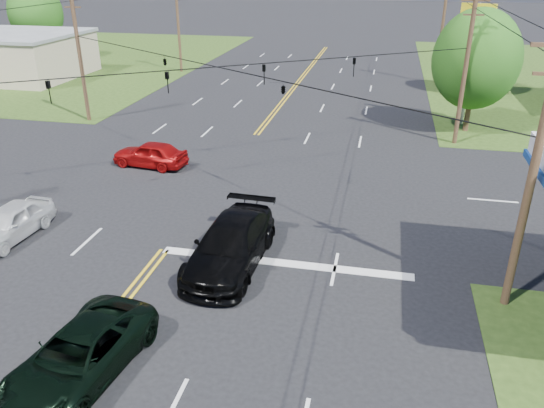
% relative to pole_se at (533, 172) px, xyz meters
% --- Properties ---
extents(ground, '(280.00, 280.00, 0.00)m').
position_rel_pole_se_xyz_m(ground, '(-13.00, 9.00, -4.92)').
color(ground, black).
rests_on(ground, ground).
extents(grass_nw, '(46.00, 48.00, 0.03)m').
position_rel_pole_se_xyz_m(grass_nw, '(-48.00, 41.00, -4.92)').
color(grass_nw, '#294215').
rests_on(grass_nw, ground).
extents(stop_bar, '(10.00, 0.50, 0.02)m').
position_rel_pole_se_xyz_m(stop_bar, '(-8.00, 1.00, -4.92)').
color(stop_bar, silver).
rests_on(stop_bar, ground).
extents(pole_se, '(1.60, 0.28, 9.50)m').
position_rel_pole_se_xyz_m(pole_se, '(0.00, 0.00, 0.00)').
color(pole_se, '#452E1D').
rests_on(pole_se, ground).
extents(pole_nw, '(1.60, 0.28, 9.50)m').
position_rel_pole_se_xyz_m(pole_nw, '(-26.00, 18.00, 0.00)').
color(pole_nw, '#452E1D').
rests_on(pole_nw, ground).
extents(pole_ne, '(1.60, 0.28, 9.50)m').
position_rel_pole_se_xyz_m(pole_ne, '(0.00, 18.00, 0.00)').
color(pole_ne, '#452E1D').
rests_on(pole_ne, ground).
extents(pole_left_far, '(1.60, 0.28, 10.00)m').
position_rel_pole_se_xyz_m(pole_left_far, '(-26.00, 37.00, 0.25)').
color(pole_left_far, '#452E1D').
rests_on(pole_left_far, ground).
extents(pole_right_far, '(1.60, 0.28, 10.00)m').
position_rel_pole_se_xyz_m(pole_right_far, '(0.00, 37.00, 0.25)').
color(pole_right_far, '#452E1D').
rests_on(pole_right_far, ground).
extents(span_wire_signals, '(26.00, 18.00, 1.13)m').
position_rel_pole_se_xyz_m(span_wire_signals, '(-13.00, 9.00, 1.08)').
color(span_wire_signals, black).
rests_on(span_wire_signals, ground).
extents(power_lines, '(26.04, 100.00, 0.64)m').
position_rel_pole_se_xyz_m(power_lines, '(-13.00, 7.00, 3.68)').
color(power_lines, black).
rests_on(power_lines, ground).
extents(tree_right_a, '(5.70, 5.70, 8.18)m').
position_rel_pole_se_xyz_m(tree_right_a, '(1.00, 21.00, -0.05)').
color(tree_right_a, '#452E1D').
rests_on(tree_right_a, ground).
extents(tree_right_b, '(4.94, 4.94, 7.09)m').
position_rel_pole_se_xyz_m(tree_right_b, '(3.50, 33.00, -0.70)').
color(tree_right_b, '#452E1D').
rests_on(tree_right_b, ground).
extents(tree_far_l, '(6.08, 6.08, 8.72)m').
position_rel_pole_se_xyz_m(tree_far_l, '(-45.00, 41.00, 0.28)').
color(tree_far_l, '#452E1D').
rests_on(tree_far_l, ground).
extents(pickup_dkgreen, '(3.08, 5.46, 1.44)m').
position_rel_pole_se_xyz_m(pickup_dkgreen, '(-12.50, -6.24, -4.19)').
color(pickup_dkgreen, black).
rests_on(pickup_dkgreen, ground).
extents(suv_black, '(2.73, 6.18, 1.76)m').
position_rel_pole_se_xyz_m(suv_black, '(-10.00, 0.50, -4.03)').
color(suv_black, black).
rests_on(suv_black, ground).
extents(pickup_white, '(2.03, 4.40, 1.46)m').
position_rel_pole_se_xyz_m(pickup_white, '(-19.79, 0.66, -4.19)').
color(pickup_white, silver).
rests_on(pickup_white, ground).
extents(sedan_red, '(4.47, 2.21, 1.47)m').
position_rel_pole_se_xyz_m(sedan_red, '(-17.55, 10.00, -4.18)').
color(sedan_red, '#9D0B0B').
rests_on(sedan_red, ground).
extents(polesign_ne, '(2.19, 1.12, 8.26)m').
position_rel_pole_se_xyz_m(polesign_ne, '(0.89, 22.58, 1.55)').
color(polesign_ne, '#A5A5AA').
rests_on(polesign_ne, ground).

